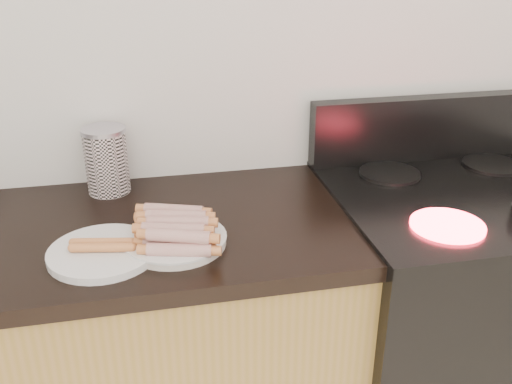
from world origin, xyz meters
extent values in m
cube|color=silver|center=(0.00, 2.00, 1.30)|extent=(4.00, 0.04, 2.60)
cube|color=black|center=(0.78, 1.68, 0.45)|extent=(0.76, 0.65, 0.90)
cube|color=black|center=(0.78, 1.68, 0.91)|extent=(0.76, 0.65, 0.01)
cube|color=black|center=(0.78, 1.96, 1.01)|extent=(0.76, 0.06, 0.20)
cylinder|color=#FF1E2D|center=(0.61, 1.51, 0.92)|extent=(0.18, 0.18, 0.01)
cylinder|color=black|center=(0.61, 1.84, 0.92)|extent=(0.18, 0.18, 0.01)
cylinder|color=black|center=(0.95, 1.84, 0.92)|extent=(0.18, 0.18, 0.01)
cylinder|color=white|center=(-0.05, 1.58, 0.91)|extent=(0.29, 0.29, 0.02)
cylinder|color=white|center=(-0.21, 1.56, 0.91)|extent=(0.33, 0.33, 0.02)
cylinder|color=maroon|center=(-0.05, 1.49, 0.93)|extent=(0.14, 0.07, 0.03)
cylinder|color=maroon|center=(-0.05, 1.53, 0.93)|extent=(0.14, 0.07, 0.03)
cylinder|color=maroon|center=(-0.05, 1.56, 0.93)|extent=(0.14, 0.07, 0.03)
cylinder|color=maroon|center=(-0.05, 1.59, 0.93)|extent=(0.14, 0.07, 0.03)
cylinder|color=maroon|center=(-0.05, 1.62, 0.93)|extent=(0.14, 0.07, 0.03)
cylinder|color=maroon|center=(-0.05, 1.66, 0.93)|extent=(0.14, 0.07, 0.03)
cylinder|color=maroon|center=(-0.05, 1.51, 0.96)|extent=(0.14, 0.07, 0.03)
cylinder|color=maroon|center=(-0.05, 1.54, 0.96)|extent=(0.14, 0.07, 0.03)
cylinder|color=maroon|center=(-0.05, 1.58, 0.96)|extent=(0.14, 0.07, 0.03)
cylinder|color=maroon|center=(-0.05, 1.61, 0.96)|extent=(0.14, 0.07, 0.03)
cylinder|color=maroon|center=(-0.05, 1.64, 0.96)|extent=(0.14, 0.07, 0.03)
cylinder|color=#C56F47|center=(-0.21, 1.55, 0.93)|extent=(0.13, 0.04, 0.02)
cylinder|color=#C56F47|center=(-0.21, 1.57, 0.93)|extent=(0.13, 0.04, 0.02)
cylinder|color=silver|center=(-0.20, 1.92, 0.99)|extent=(0.12, 0.12, 0.18)
cylinder|color=silver|center=(-0.20, 1.92, 1.08)|extent=(0.12, 0.12, 0.01)
camera|label=1|loc=(-0.10, 0.39, 1.56)|focal=40.00mm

